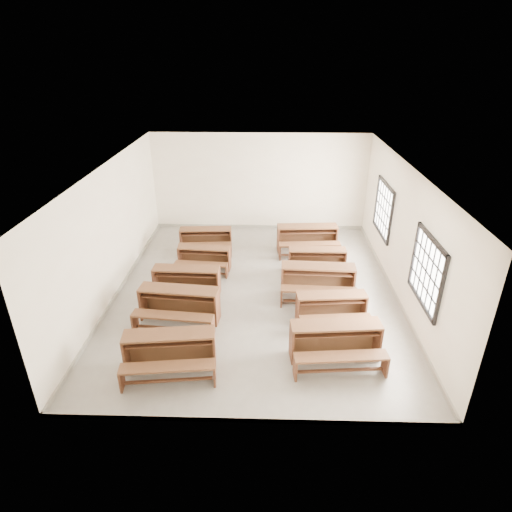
{
  "coord_description": "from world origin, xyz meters",
  "views": [
    {
      "loc": [
        0.27,
        -9.39,
        5.63
      ],
      "look_at": [
        0.0,
        0.0,
        1.0
      ],
      "focal_mm": 30.0,
      "sensor_mm": 36.0,
      "label": 1
    }
  ],
  "objects_px": {
    "desk_set_0": "(170,349)",
    "desk_set_5": "(336,340)",
    "desk_set_8": "(317,259)",
    "desk_set_6": "(332,307)",
    "desk_set_3": "(204,257)",
    "desk_set_9": "(307,237)",
    "desk_set_2": "(186,280)",
    "desk_set_1": "(179,303)",
    "desk_set_7": "(318,279)",
    "desk_set_4": "(206,238)"
  },
  "relations": [
    {
      "from": "desk_set_3",
      "to": "desk_set_8",
      "type": "height_order",
      "value": "desk_set_8"
    },
    {
      "from": "desk_set_0",
      "to": "desk_set_2",
      "type": "distance_m",
      "value": 2.72
    },
    {
      "from": "desk_set_1",
      "to": "desk_set_9",
      "type": "xyz_separation_m",
      "value": [
        3.16,
        3.77,
        0.0
      ]
    },
    {
      "from": "desk_set_6",
      "to": "desk_set_8",
      "type": "distance_m",
      "value": 2.35
    },
    {
      "from": "desk_set_8",
      "to": "desk_set_9",
      "type": "bearing_deg",
      "value": 97.12
    },
    {
      "from": "desk_set_9",
      "to": "desk_set_8",
      "type": "bearing_deg",
      "value": -87.28
    },
    {
      "from": "desk_set_5",
      "to": "desk_set_8",
      "type": "height_order",
      "value": "desk_set_5"
    },
    {
      "from": "desk_set_2",
      "to": "desk_set_8",
      "type": "relative_size",
      "value": 1.07
    },
    {
      "from": "desk_set_3",
      "to": "desk_set_4",
      "type": "xyz_separation_m",
      "value": [
        -0.11,
        1.21,
        0.03
      ]
    },
    {
      "from": "desk_set_4",
      "to": "desk_set_9",
      "type": "relative_size",
      "value": 0.87
    },
    {
      "from": "desk_set_7",
      "to": "desk_set_9",
      "type": "xyz_separation_m",
      "value": [
        -0.05,
        2.59,
        -0.0
      ]
    },
    {
      "from": "desk_set_5",
      "to": "desk_set_6",
      "type": "height_order",
      "value": "desk_set_5"
    },
    {
      "from": "desk_set_1",
      "to": "desk_set_7",
      "type": "height_order",
      "value": "desk_set_7"
    },
    {
      "from": "desk_set_0",
      "to": "desk_set_5",
      "type": "bearing_deg",
      "value": 0.15
    },
    {
      "from": "desk_set_3",
      "to": "desk_set_8",
      "type": "distance_m",
      "value": 3.12
    },
    {
      "from": "desk_set_3",
      "to": "desk_set_6",
      "type": "height_order",
      "value": "desk_set_6"
    },
    {
      "from": "desk_set_2",
      "to": "desk_set_3",
      "type": "distance_m",
      "value": 1.43
    },
    {
      "from": "desk_set_7",
      "to": "desk_set_8",
      "type": "distance_m",
      "value": 1.21
    },
    {
      "from": "desk_set_6",
      "to": "desk_set_7",
      "type": "xyz_separation_m",
      "value": [
        -0.19,
        1.15,
        0.07
      ]
    },
    {
      "from": "desk_set_6",
      "to": "desk_set_9",
      "type": "xyz_separation_m",
      "value": [
        -0.25,
        3.74,
        0.06
      ]
    },
    {
      "from": "desk_set_0",
      "to": "desk_set_6",
      "type": "height_order",
      "value": "desk_set_0"
    },
    {
      "from": "desk_set_3",
      "to": "desk_set_5",
      "type": "distance_m",
      "value": 4.87
    },
    {
      "from": "desk_set_3",
      "to": "desk_set_6",
      "type": "distance_m",
      "value": 4.05
    },
    {
      "from": "desk_set_7",
      "to": "desk_set_8",
      "type": "xyz_separation_m",
      "value": [
        0.11,
        1.21,
        -0.07
      ]
    },
    {
      "from": "desk_set_1",
      "to": "desk_set_7",
      "type": "xyz_separation_m",
      "value": [
        3.22,
        1.18,
        0.01
      ]
    },
    {
      "from": "desk_set_1",
      "to": "desk_set_8",
      "type": "height_order",
      "value": "desk_set_1"
    },
    {
      "from": "desk_set_4",
      "to": "desk_set_5",
      "type": "distance_m",
      "value": 5.92
    },
    {
      "from": "desk_set_3",
      "to": "desk_set_4",
      "type": "height_order",
      "value": "desk_set_4"
    },
    {
      "from": "desk_set_6",
      "to": "desk_set_9",
      "type": "relative_size",
      "value": 0.88
    },
    {
      "from": "desk_set_0",
      "to": "desk_set_1",
      "type": "bearing_deg",
      "value": 88.21
    },
    {
      "from": "desk_set_7",
      "to": "desk_set_4",
      "type": "bearing_deg",
      "value": 143.34
    },
    {
      "from": "desk_set_2",
      "to": "desk_set_1",
      "type": "bearing_deg",
      "value": -86.48
    },
    {
      "from": "desk_set_2",
      "to": "desk_set_7",
      "type": "height_order",
      "value": "desk_set_7"
    },
    {
      "from": "desk_set_3",
      "to": "desk_set_5",
      "type": "height_order",
      "value": "desk_set_5"
    },
    {
      "from": "desk_set_5",
      "to": "desk_set_8",
      "type": "relative_size",
      "value": 1.18
    },
    {
      "from": "desk_set_0",
      "to": "desk_set_8",
      "type": "relative_size",
      "value": 1.17
    },
    {
      "from": "desk_set_6",
      "to": "desk_set_2",
      "type": "bearing_deg",
      "value": 157.36
    },
    {
      "from": "desk_set_1",
      "to": "desk_set_9",
      "type": "height_order",
      "value": "desk_set_9"
    },
    {
      "from": "desk_set_2",
      "to": "desk_set_3",
      "type": "xyz_separation_m",
      "value": [
        0.25,
        1.41,
        -0.05
      ]
    },
    {
      "from": "desk_set_7",
      "to": "desk_set_9",
      "type": "bearing_deg",
      "value": 93.78
    },
    {
      "from": "desk_set_2",
      "to": "desk_set_9",
      "type": "relative_size",
      "value": 0.9
    },
    {
      "from": "desk_set_4",
      "to": "desk_set_6",
      "type": "height_order",
      "value": "desk_set_4"
    },
    {
      "from": "desk_set_2",
      "to": "desk_set_7",
      "type": "bearing_deg",
      "value": 3.25
    },
    {
      "from": "desk_set_9",
      "to": "desk_set_6",
      "type": "bearing_deg",
      "value": -90.19
    },
    {
      "from": "desk_set_1",
      "to": "desk_set_4",
      "type": "height_order",
      "value": "desk_set_1"
    },
    {
      "from": "desk_set_1",
      "to": "desk_set_5",
      "type": "relative_size",
      "value": 1.01
    },
    {
      "from": "desk_set_2",
      "to": "desk_set_4",
      "type": "distance_m",
      "value": 2.62
    },
    {
      "from": "desk_set_3",
      "to": "desk_set_9",
      "type": "height_order",
      "value": "desk_set_9"
    },
    {
      "from": "desk_set_1",
      "to": "desk_set_0",
      "type": "bearing_deg",
      "value": -79.3
    },
    {
      "from": "desk_set_0",
      "to": "desk_set_4",
      "type": "distance_m",
      "value": 5.34
    }
  ]
}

